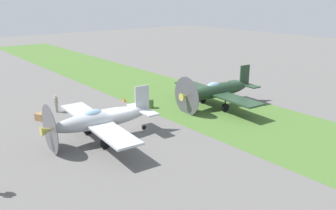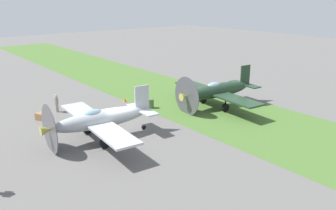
# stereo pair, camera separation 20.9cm
# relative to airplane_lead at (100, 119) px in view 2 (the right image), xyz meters

# --- Properties ---
(ground_plane) EXTENTS (160.00, 160.00, 0.00)m
(ground_plane) POSITION_rel_airplane_lead_xyz_m (0.00, -1.68, -1.65)
(ground_plane) COLOR #605E5B
(grass_verge) EXTENTS (120.00, 11.00, 0.01)m
(grass_verge) POSITION_rel_airplane_lead_xyz_m (0.00, -12.43, -1.65)
(grass_verge) COLOR #476B2D
(grass_verge) RESTS_ON ground
(airplane_lead) EXTENTS (11.09, 8.78, 3.94)m
(airplane_lead) POSITION_rel_airplane_lead_xyz_m (0.00, 0.00, 0.00)
(airplane_lead) COLOR #B2B7BC
(airplane_lead) RESTS_ON ground
(airplane_wingman) EXTENTS (11.21, 8.88, 3.98)m
(airplane_wingman) POSITION_rel_airplane_lead_xyz_m (0.26, -13.17, 0.02)
(airplane_wingman) COLOR #233D28
(airplane_wingman) RESTS_ON ground
(ground_crew_chief) EXTENTS (0.58, 0.38, 1.73)m
(ground_crew_chief) POSITION_rel_airplane_lead_xyz_m (8.66, 0.01, -0.74)
(ground_crew_chief) COLOR #9E998E
(ground_crew_chief) RESTS_ON ground
(fuel_drum) EXTENTS (0.60, 0.60, 0.90)m
(fuel_drum) POSITION_rel_airplane_lead_xyz_m (4.04, -7.72, -1.20)
(fuel_drum) COLOR #476633
(fuel_drum) RESTS_ON ground
(supply_crate) EXTENTS (1.18, 1.18, 0.64)m
(supply_crate) POSITION_rel_airplane_lead_xyz_m (7.40, 1.89, -1.33)
(supply_crate) COLOR olive
(supply_crate) RESTS_ON ground
(runway_marker_cone) EXTENTS (0.36, 0.36, 0.44)m
(runway_marker_cone) POSITION_rel_airplane_lead_xyz_m (7.46, -6.82, -1.43)
(runway_marker_cone) COLOR orange
(runway_marker_cone) RESTS_ON ground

